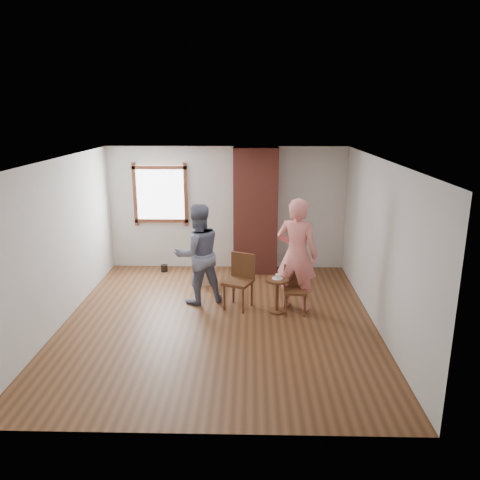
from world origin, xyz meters
The scene contains 12 objects.
ground centered at (0.00, 0.00, 0.00)m, with size 5.50×5.50×0.00m, color brown.
room_shell centered at (-0.06, 0.61, 1.81)m, with size 5.04×5.52×2.62m.
brick_chimney centered at (0.60, 2.50, 1.30)m, with size 0.90×0.50×2.60m, color #9C4537.
stoneware_crock centered at (-0.40, 1.71, 0.24)m, with size 0.37×0.37×0.47m, color tan.
dark_pot centered at (-1.33, 2.40, 0.07)m, with size 0.14×0.14×0.14m, color black.
dining_chair_left centered at (0.33, 0.62, 0.53)m, with size 0.58×0.58×0.94m.
dining_chair_right centered at (1.26, 0.41, 0.45)m, with size 0.38×0.38×0.81m.
side_table centered at (0.96, 0.39, 0.40)m, with size 0.40×0.40×0.60m.
cake_plate centered at (0.96, 0.39, 0.60)m, with size 0.18×0.18×0.01m, color white.
cake_slice centered at (0.97, 0.39, 0.64)m, with size 0.08×0.07×0.06m, color silver.
man centered at (-0.41, 0.80, 0.89)m, with size 0.87×0.67×1.78m, color #151C3B.
person_pink centered at (1.28, 0.56, 0.97)m, with size 0.71×0.46×1.94m, color #F8827C.
Camera 1 is at (0.51, -6.96, 3.31)m, focal length 35.00 mm.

